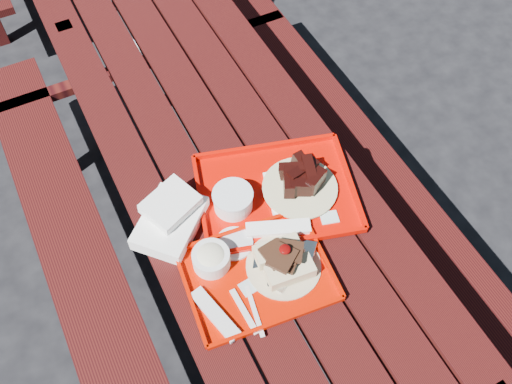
# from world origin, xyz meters

# --- Properties ---
(ground) EXTENTS (60.00, 60.00, 0.00)m
(ground) POSITION_xyz_m (0.00, 0.00, 0.00)
(ground) COLOR black
(ground) RESTS_ON ground
(picnic_table_near) EXTENTS (1.41, 2.40, 0.75)m
(picnic_table_near) POSITION_xyz_m (-0.00, 0.00, 0.56)
(picnic_table_near) COLOR #390E0B
(picnic_table_near) RESTS_ON ground
(near_tray) EXTENTS (0.45, 0.36, 0.13)m
(near_tray) POSITION_xyz_m (-0.11, -0.36, 0.78)
(near_tray) COLOR #BF1200
(near_tray) RESTS_ON picnic_table_near
(far_tray) EXTENTS (0.58, 0.50, 0.08)m
(far_tray) POSITION_xyz_m (0.06, -0.15, 0.78)
(far_tray) COLOR #C80A01
(far_tray) RESTS_ON picnic_table_near
(white_cloth) EXTENTS (0.28, 0.27, 0.09)m
(white_cloth) POSITION_xyz_m (-0.26, -0.10, 0.79)
(white_cloth) COLOR white
(white_cloth) RESTS_ON picnic_table_near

